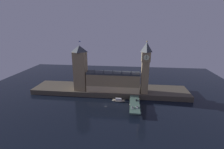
{
  "coord_description": "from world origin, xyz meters",
  "views": [
    {
      "loc": [
        28.54,
        -179.0,
        92.86
      ],
      "look_at": [
        5.65,
        20.0,
        32.94
      ],
      "focal_mm": 26.0,
      "sensor_mm": 36.0,
      "label": 1
    }
  ],
  "objects_px": {
    "car_southbound_lead": "(137,107)",
    "street_lamp_near": "(130,106)",
    "car_southbound_trail": "(137,100)",
    "pedestrian_mid_walk": "(139,101)",
    "victoria_tower": "(80,68)",
    "pedestrian_far_rail": "(130,97)",
    "boat_upstream": "(118,100)",
    "street_lamp_mid": "(139,100)",
    "street_lamp_far": "(130,95)",
    "pedestrian_near_rail": "(130,107)",
    "car_northbound_trail": "(132,108)",
    "clock_tower": "(145,67)"
  },
  "relations": [
    {
      "from": "car_southbound_lead",
      "to": "street_lamp_near",
      "type": "distance_m",
      "value": 9.54
    },
    {
      "from": "car_southbound_trail",
      "to": "pedestrian_mid_walk",
      "type": "xyz_separation_m",
      "value": [
        2.53,
        -3.17,
        0.17
      ]
    },
    {
      "from": "victoria_tower",
      "to": "pedestrian_mid_walk",
      "type": "bearing_deg",
      "value": -20.99
    },
    {
      "from": "pedestrian_far_rail",
      "to": "street_lamp_near",
      "type": "bearing_deg",
      "value": -90.77
    },
    {
      "from": "car_southbound_trail",
      "to": "boat_upstream",
      "type": "bearing_deg",
      "value": 161.79
    },
    {
      "from": "street_lamp_mid",
      "to": "street_lamp_far",
      "type": "distance_m",
      "value": 18.34
    },
    {
      "from": "pedestrian_mid_walk",
      "to": "pedestrian_near_rail",
      "type": "bearing_deg",
      "value": -122.62
    },
    {
      "from": "car_southbound_trail",
      "to": "street_lamp_far",
      "type": "relative_size",
      "value": 0.59
    },
    {
      "from": "pedestrian_far_rail",
      "to": "car_southbound_trail",
      "type": "bearing_deg",
      "value": -45.04
    },
    {
      "from": "car_northbound_trail",
      "to": "pedestrian_mid_walk",
      "type": "height_order",
      "value": "pedestrian_mid_walk"
    },
    {
      "from": "pedestrian_mid_walk",
      "to": "street_lamp_far",
      "type": "bearing_deg",
      "value": 134.9
    },
    {
      "from": "car_southbound_lead",
      "to": "car_southbound_trail",
      "type": "bearing_deg",
      "value": 90.0
    },
    {
      "from": "pedestrian_far_rail",
      "to": "street_lamp_near",
      "type": "xyz_separation_m",
      "value": [
        -0.4,
        -29.64,
        2.94
      ]
    },
    {
      "from": "pedestrian_mid_walk",
      "to": "boat_upstream",
      "type": "relative_size",
      "value": 0.09
    },
    {
      "from": "clock_tower",
      "to": "pedestrian_near_rail",
      "type": "bearing_deg",
      "value": -112.72
    },
    {
      "from": "car_southbound_lead",
      "to": "boat_upstream",
      "type": "bearing_deg",
      "value": 131.72
    },
    {
      "from": "car_northbound_trail",
      "to": "street_lamp_far",
      "type": "distance_m",
      "value": 27.17
    },
    {
      "from": "car_northbound_trail",
      "to": "car_southbound_lead",
      "type": "distance_m",
      "value": 5.27
    },
    {
      "from": "victoria_tower",
      "to": "street_lamp_far",
      "type": "bearing_deg",
      "value": -16.1
    },
    {
      "from": "car_northbound_trail",
      "to": "pedestrian_mid_walk",
      "type": "relative_size",
      "value": 2.58
    },
    {
      "from": "car_southbound_lead",
      "to": "pedestrian_far_rail",
      "type": "relative_size",
      "value": 2.43
    },
    {
      "from": "car_southbound_lead",
      "to": "street_lamp_far",
      "type": "relative_size",
      "value": 0.61
    },
    {
      "from": "car_southbound_lead",
      "to": "pedestrian_mid_walk",
      "type": "distance_m",
      "value": 14.96
    },
    {
      "from": "car_southbound_trail",
      "to": "street_lamp_mid",
      "type": "distance_m",
      "value": 8.63
    },
    {
      "from": "car_southbound_trail",
      "to": "pedestrian_near_rail",
      "type": "height_order",
      "value": "pedestrian_near_rail"
    },
    {
      "from": "pedestrian_mid_walk",
      "to": "street_lamp_near",
      "type": "distance_m",
      "value": 21.82
    },
    {
      "from": "pedestrian_mid_walk",
      "to": "street_lamp_far",
      "type": "distance_m",
      "value": 15.33
    },
    {
      "from": "victoria_tower",
      "to": "street_lamp_far",
      "type": "distance_m",
      "value": 76.6
    },
    {
      "from": "victoria_tower",
      "to": "car_northbound_trail",
      "type": "bearing_deg",
      "value": -33.03
    },
    {
      "from": "car_northbound_trail",
      "to": "car_southbound_trail",
      "type": "bearing_deg",
      "value": 75.32
    },
    {
      "from": "street_lamp_near",
      "to": "clock_tower",
      "type": "bearing_deg",
      "value": 68.21
    },
    {
      "from": "car_northbound_trail",
      "to": "street_lamp_far",
      "type": "height_order",
      "value": "street_lamp_far"
    },
    {
      "from": "pedestrian_mid_walk",
      "to": "pedestrian_far_rail",
      "type": "relative_size",
      "value": 0.93
    },
    {
      "from": "victoria_tower",
      "to": "pedestrian_mid_walk",
      "type": "xyz_separation_m",
      "value": [
        79.28,
        -30.42,
        -30.85
      ]
    },
    {
      "from": "victoria_tower",
      "to": "boat_upstream",
      "type": "xyz_separation_m",
      "value": [
        54.16,
        -19.83,
        -36.12
      ]
    },
    {
      "from": "pedestrian_mid_walk",
      "to": "pedestrian_far_rail",
      "type": "xyz_separation_m",
      "value": [
        -10.14,
        10.78,
        0.07
      ]
    },
    {
      "from": "pedestrian_far_rail",
      "to": "boat_upstream",
      "type": "distance_m",
      "value": 15.91
    },
    {
      "from": "clock_tower",
      "to": "car_southbound_trail",
      "type": "distance_m",
      "value": 44.71
    },
    {
      "from": "car_northbound_trail",
      "to": "pedestrian_near_rail",
      "type": "xyz_separation_m",
      "value": [
        -2.53,
        0.34,
        0.23
      ]
    },
    {
      "from": "street_lamp_mid",
      "to": "street_lamp_far",
      "type": "relative_size",
      "value": 0.97
    },
    {
      "from": "car_southbound_trail",
      "to": "pedestrian_mid_walk",
      "type": "height_order",
      "value": "pedestrian_mid_walk"
    },
    {
      "from": "car_southbound_lead",
      "to": "street_lamp_near",
      "type": "height_order",
      "value": "street_lamp_near"
    },
    {
      "from": "pedestrian_far_rail",
      "to": "street_lamp_mid",
      "type": "distance_m",
      "value": 18.56
    },
    {
      "from": "car_northbound_trail",
      "to": "car_southbound_lead",
      "type": "height_order",
      "value": "car_southbound_lead"
    },
    {
      "from": "car_southbound_trail",
      "to": "street_lamp_far",
      "type": "bearing_deg",
      "value": 137.2
    },
    {
      "from": "victoria_tower",
      "to": "boat_upstream",
      "type": "height_order",
      "value": "victoria_tower"
    },
    {
      "from": "street_lamp_far",
      "to": "pedestrian_mid_walk",
      "type": "bearing_deg",
      "value": -45.1
    },
    {
      "from": "car_northbound_trail",
      "to": "street_lamp_mid",
      "type": "distance_m",
      "value": 14.88
    },
    {
      "from": "car_southbound_trail",
      "to": "street_lamp_mid",
      "type": "relative_size",
      "value": 0.61
    },
    {
      "from": "clock_tower",
      "to": "victoria_tower",
      "type": "relative_size",
      "value": 1.02
    }
  ]
}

